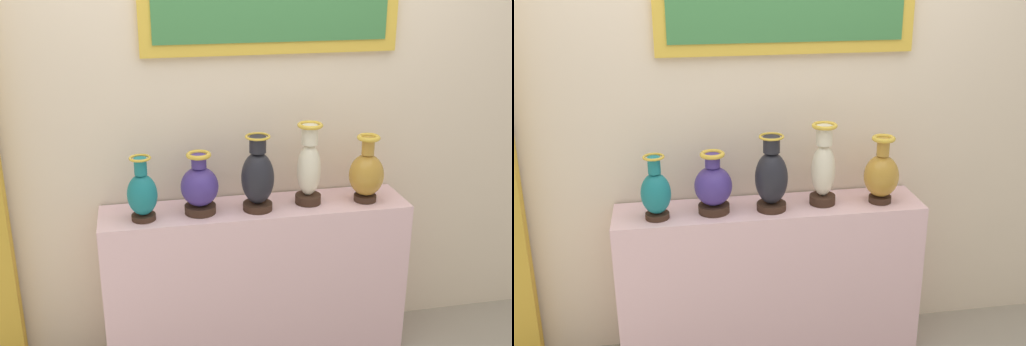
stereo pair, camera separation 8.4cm
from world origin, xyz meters
The scene contains 7 objects.
display_shelf centered at (0.00, 0.00, 0.42)m, with size 1.54×0.33×0.84m, color beige.
back_wall centered at (0.00, 0.22, 1.57)m, with size 3.60×0.14×3.13m.
vase_teal centered at (-0.56, -0.05, 0.97)m, with size 0.14×0.14×0.31m.
vase_indigo centered at (-0.28, -0.02, 0.97)m, with size 0.18×0.18×0.31m.
vase_onyx centered at (0.00, -0.04, 1.00)m, with size 0.16×0.16×0.38m.
vase_ivory centered at (0.27, -0.01, 1.03)m, with size 0.13×0.13×0.42m.
vase_ochre centered at (0.56, -0.04, 0.98)m, with size 0.18×0.18×0.35m.
Camera 1 is at (-0.57, -2.80, 2.04)m, focal length 43.50 mm.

